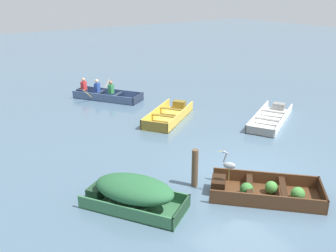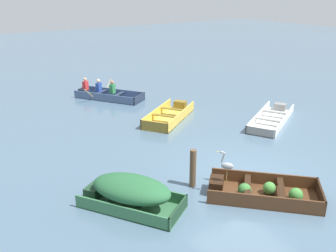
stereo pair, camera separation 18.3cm
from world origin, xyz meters
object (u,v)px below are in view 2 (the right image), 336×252
rowboat_slate_blue_with_crew (105,94)px  mooring_post (193,168)px  skiff_yellow_near_moored (170,115)px  heron_on_dinghy (227,165)px  dinghy_dark_varnish_foreground (261,192)px  skiff_green_mid_moored (131,191)px  skiff_white_far_moored (272,118)px

rowboat_slate_blue_with_crew → mooring_post: (-1.80, -9.21, 0.33)m
skiff_yellow_near_moored → heron_on_dinghy: (-2.29, -5.81, 0.72)m
skiff_yellow_near_moored → rowboat_slate_blue_with_crew: rowboat_slate_blue_with_crew is taller
dinghy_dark_varnish_foreground → skiff_green_mid_moored: skiff_green_mid_moored is taller
skiff_yellow_near_moored → rowboat_slate_blue_with_crew: 4.34m
skiff_yellow_near_moored → skiff_green_mid_moored: 6.77m
skiff_yellow_near_moored → skiff_white_far_moored: skiff_yellow_near_moored is taller
skiff_green_mid_moored → heron_on_dinghy: heron_on_dinghy is taller
skiff_yellow_near_moored → mooring_post: (-2.73, -4.97, 0.40)m
skiff_yellow_near_moored → skiff_white_far_moored: size_ratio=0.87×
heron_on_dinghy → skiff_white_far_moored: bearing=29.9°
heron_on_dinghy → mooring_post: heron_on_dinghy is taller
skiff_green_mid_moored → rowboat_slate_blue_with_crew: rowboat_slate_blue_with_crew is taller
skiff_white_far_moored → dinghy_dark_varnish_foreground: bearing=-141.9°
skiff_yellow_near_moored → rowboat_slate_blue_with_crew: bearing=102.5°
skiff_green_mid_moored → skiff_white_far_moored: 8.22m
skiff_green_mid_moored → skiff_yellow_near_moored: bearing=46.7°
dinghy_dark_varnish_foreground → skiff_white_far_moored: bearing=38.1°
dinghy_dark_varnish_foreground → rowboat_slate_blue_with_crew: bearing=86.4°
dinghy_dark_varnish_foreground → mooring_post: (-1.12, 1.46, 0.39)m
skiff_yellow_near_moored → rowboat_slate_blue_with_crew: (-0.94, 4.24, 0.07)m
skiff_green_mid_moored → rowboat_slate_blue_with_crew: bearing=68.0°
skiff_green_mid_moored → mooring_post: size_ratio=2.54×
skiff_green_mid_moored → heron_on_dinghy: bearing=-20.8°
dinghy_dark_varnish_foreground → skiff_white_far_moored: 6.18m
skiff_yellow_near_moored → mooring_post: size_ratio=2.95×
dinghy_dark_varnish_foreground → mooring_post: bearing=127.5°
skiff_green_mid_moored → skiff_white_far_moored: size_ratio=0.75×
skiff_white_far_moored → skiff_yellow_near_moored: bearing=141.0°
rowboat_slate_blue_with_crew → mooring_post: mooring_post is taller
dinghy_dark_varnish_foreground → mooring_post: 1.88m
skiff_yellow_near_moored → skiff_green_mid_moored: bearing=-133.3°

